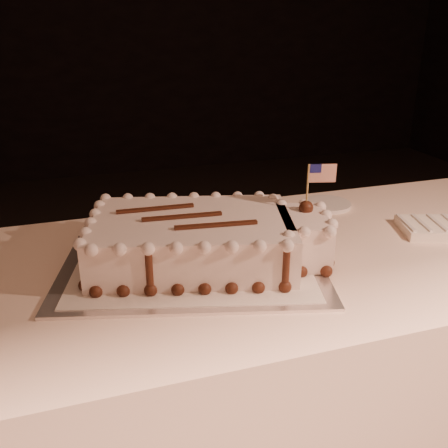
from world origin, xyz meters
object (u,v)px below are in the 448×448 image
object	(u,v)px
banquet_table	(291,368)
napkin_stack	(436,228)
cake_board	(193,262)
sheet_cake	(206,239)
side_plate	(327,204)

from	to	relation	value
banquet_table	napkin_stack	size ratio (longest dim) A/B	10.57
cake_board	sheet_cake	size ratio (longest dim) A/B	1.01
sheet_cake	banquet_table	bearing A→B (deg)	-0.43
napkin_stack	cake_board	bearing A→B (deg)	178.44
sheet_cake	napkin_stack	xyz separation A→B (m)	(0.67, -0.01, -0.05)
napkin_stack	side_plate	xyz separation A→B (m)	(-0.19, 0.28, -0.01)
napkin_stack	side_plate	bearing A→B (deg)	124.02
banquet_table	cake_board	xyz separation A→B (m)	(-0.28, 0.01, 0.38)
cake_board	napkin_stack	distance (m)	0.70
cake_board	sheet_cake	world-z (taller)	sheet_cake
sheet_cake	napkin_stack	bearing A→B (deg)	-0.91
cake_board	side_plate	world-z (taller)	side_plate
sheet_cake	napkin_stack	world-z (taller)	sheet_cake
side_plate	cake_board	bearing A→B (deg)	-152.81
sheet_cake	cake_board	bearing A→B (deg)	165.30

